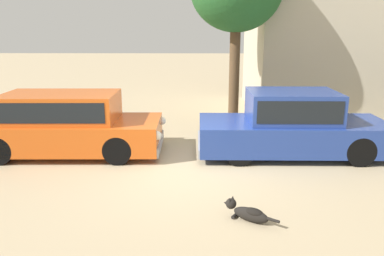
# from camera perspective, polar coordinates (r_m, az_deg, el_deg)

# --- Properties ---
(ground_plane) EXTENTS (80.00, 80.00, 0.00)m
(ground_plane) POSITION_cam_1_polar(r_m,az_deg,el_deg) (8.20, -0.63, -6.45)
(ground_plane) COLOR tan
(parked_sedan_nearest) EXTENTS (4.58, 1.84, 1.48)m
(parked_sedan_nearest) POSITION_cam_1_polar(r_m,az_deg,el_deg) (9.61, -18.44, 0.76)
(parked_sedan_nearest) COLOR #D15619
(parked_sedan_nearest) RESTS_ON ground_plane
(parked_sedan_second) EXTENTS (4.56, 1.75, 1.55)m
(parked_sedan_second) POSITION_cam_1_polar(r_m,az_deg,el_deg) (9.34, 14.74, 0.56)
(parked_sedan_second) COLOR navy
(parked_sedan_second) RESTS_ON ground_plane
(stray_dog_spotted) EXTENTS (0.85, 0.59, 0.33)m
(stray_dog_spotted) POSITION_cam_1_polar(r_m,az_deg,el_deg) (6.23, 8.32, -12.37)
(stray_dog_spotted) COLOR black
(stray_dog_spotted) RESTS_ON ground_plane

